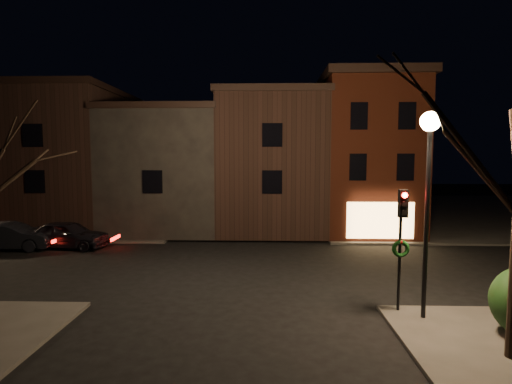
# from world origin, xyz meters

# --- Properties ---
(ground) EXTENTS (120.00, 120.00, 0.00)m
(ground) POSITION_xyz_m (0.00, 0.00, 0.00)
(ground) COLOR black
(ground) RESTS_ON ground
(sidewalk_far_right) EXTENTS (30.00, 30.00, 0.12)m
(sidewalk_far_right) POSITION_xyz_m (20.00, 20.00, 0.06)
(sidewalk_far_right) COLOR #2D2B28
(sidewalk_far_right) RESTS_ON ground
(sidewalk_far_left) EXTENTS (30.00, 30.00, 0.12)m
(sidewalk_far_left) POSITION_xyz_m (-20.00, 20.00, 0.06)
(sidewalk_far_left) COLOR #2D2B28
(sidewalk_far_left) RESTS_ON ground
(corner_building) EXTENTS (6.50, 8.50, 10.50)m
(corner_building) POSITION_xyz_m (8.00, 9.47, 5.40)
(corner_building) COLOR #3E150B
(corner_building) RESTS_ON ground
(row_building_a) EXTENTS (7.30, 10.30, 9.40)m
(row_building_a) POSITION_xyz_m (1.50, 10.50, 4.83)
(row_building_a) COLOR black
(row_building_a) RESTS_ON ground
(row_building_b) EXTENTS (7.80, 10.30, 8.40)m
(row_building_b) POSITION_xyz_m (-5.75, 10.50, 4.33)
(row_building_b) COLOR black
(row_building_b) RESTS_ON ground
(row_building_c) EXTENTS (7.30, 10.30, 9.90)m
(row_building_c) POSITION_xyz_m (-13.00, 10.50, 5.08)
(row_building_c) COLOR black
(row_building_c) RESTS_ON ground
(street_lamp_near) EXTENTS (0.60, 0.60, 6.48)m
(street_lamp_near) POSITION_xyz_m (6.20, -6.00, 5.18)
(street_lamp_near) COLOR black
(street_lamp_near) RESTS_ON sidewalk_near_right
(traffic_signal) EXTENTS (0.58, 0.38, 4.05)m
(traffic_signal) POSITION_xyz_m (5.60, -5.51, 2.81)
(traffic_signal) COLOR black
(traffic_signal) RESTS_ON sidewalk_near_right
(parked_car_a) EXTENTS (4.81, 2.38, 1.58)m
(parked_car_a) POSITION_xyz_m (-10.23, 3.76, 0.79)
(parked_car_a) COLOR black
(parked_car_a) RESTS_ON ground
(parked_car_b) EXTENTS (4.78, 2.06, 1.53)m
(parked_car_b) POSITION_xyz_m (-13.18, 3.19, 0.76)
(parked_car_b) COLOR black
(parked_car_b) RESTS_ON ground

